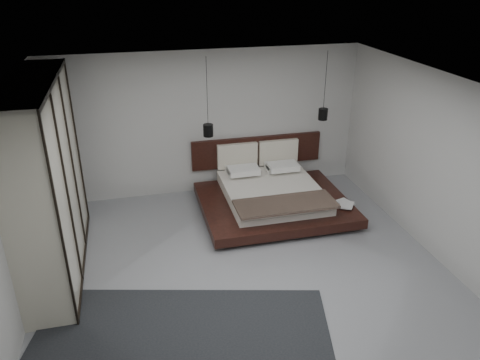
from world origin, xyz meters
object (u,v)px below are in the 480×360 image
object	(u,v)px
lattice_screen	(42,152)
pendant_left	(208,130)
pendant_right	(323,114)
bed	(272,194)
wardrobe	(45,181)

from	to	relation	value
lattice_screen	pendant_left	distance (m)	2.85
pendant_right	bed	bearing A→B (deg)	-159.53
lattice_screen	wardrobe	xyz separation A→B (m)	(0.25, -1.53, 0.13)
pendant_left	wardrobe	world-z (taller)	wardrobe
lattice_screen	wardrobe	size ratio (longest dim) A/B	0.90
pendant_right	wardrobe	size ratio (longest dim) A/B	0.44
bed	pendant_right	size ratio (longest dim) A/B	2.09
lattice_screen	pendant_right	world-z (taller)	pendant_right
wardrobe	bed	bearing A→B (deg)	15.11
bed	pendant_left	bearing A→B (deg)	159.53
lattice_screen	bed	world-z (taller)	lattice_screen
bed	pendant_left	distance (m)	1.69
lattice_screen	pendant_left	bearing A→B (deg)	-2.61
wardrobe	pendant_left	bearing A→B (deg)	28.47
pendant_left	wardrobe	xyz separation A→B (m)	(-2.59, -1.40, -0.07)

